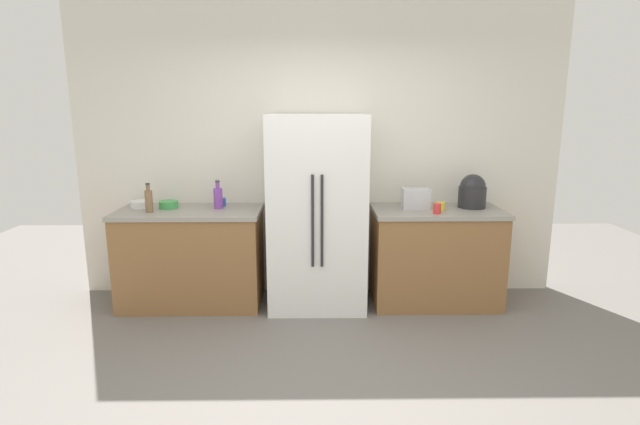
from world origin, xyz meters
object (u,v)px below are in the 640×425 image
bowl_b (142,204)px  cup_a (222,202)px  rice_cooker (472,192)px  bottle_a (218,197)px  cup_b (437,209)px  refrigerator (317,213)px  toaster (416,199)px  cup_c (440,206)px  bowl_a (169,205)px  bottle_b (149,200)px

bowl_b → cup_a: bearing=5.4°
rice_cooker → bowl_b: size_ratio=1.62×
bottle_a → cup_b: bearing=-7.5°
refrigerator → cup_b: (1.07, -0.17, 0.07)m
refrigerator → bowl_b: (-1.66, 0.13, 0.06)m
bottle_a → bowl_b: 0.74m
toaster → rice_cooker: bearing=4.9°
cup_b → cup_c: cup_b is taller
cup_c → refrigerator: bearing=178.4°
bottle_a → cup_b: bottle_a is taller
toaster → bowl_a: size_ratio=1.44×
cup_a → rice_cooker: bearing=-2.5°
rice_cooker → cup_c: 0.37m
toaster → bottle_a: size_ratio=0.96×
cup_a → cup_b: (1.98, -0.38, 0.01)m
bowl_a → bowl_b: bowl_a is taller
refrigerator → bowl_b: 1.67m
bottle_a → toaster: bearing=-1.1°
bottle_b → cup_c: bearing=0.8°
refrigerator → rice_cooker: (1.47, 0.10, 0.17)m
cup_c → bowl_b: bearing=176.6°
toaster → bowl_b: 2.59m
toaster → cup_a: size_ratio=3.25×
toaster → rice_cooker: size_ratio=0.80×
cup_a → bowl_b: 0.75m
bottle_a → cup_a: bearing=83.4°
bottle_b → bowl_a: 0.23m
cup_b → bowl_a: (-2.47, 0.28, -0.01)m
bowl_b → toaster: bearing=-1.8°
toaster → cup_b: size_ratio=2.78×
refrigerator → bowl_a: refrigerator is taller
refrigerator → bottle_a: size_ratio=6.76×
rice_cooker → cup_b: (-0.40, -0.27, -0.10)m
toaster → bowl_b: toaster is taller
bottle_b → bowl_a: (0.12, 0.18, -0.08)m
toaster → bottle_a: (-1.85, 0.03, 0.01)m
refrigerator → bowl_a: size_ratio=10.08×
bottle_b → toaster: bearing=3.0°
cup_c → bowl_b: cup_c is taller
cup_c → bowl_b: size_ratio=0.42×
cup_b → cup_a: bearing=169.2°
refrigerator → cup_c: (1.14, -0.03, 0.06)m
refrigerator → cup_c: bearing=-1.6°
refrigerator → cup_c: 1.14m
rice_cooker → bottle_b: bearing=-176.7°
bottle_a → bowl_b: size_ratio=1.35×
bottle_a → bottle_b: 0.62m
toaster → rice_cooker: rice_cooker is taller
cup_a → bowl_b: size_ratio=0.40×
cup_c → bowl_a: bearing=176.7°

